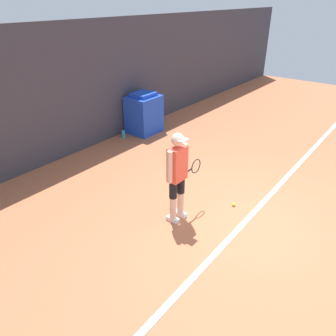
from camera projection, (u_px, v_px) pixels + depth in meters
The scene contains 7 objects.
ground_plane at pixel (246, 225), 5.83m from camera, with size 24.00×24.00×0.00m, color #B76642.
back_wall at pixel (63, 93), 7.78m from camera, with size 24.00×0.10×3.16m.
court_baseline at pixel (243, 224), 5.86m from camera, with size 21.60×0.10×0.01m.
tennis_player at pixel (178, 174), 5.59m from camera, with size 0.94×0.29×1.68m.
tennis_ball at pixel (234, 204), 6.36m from camera, with size 0.07×0.07×0.07m.
covered_chair at pixel (144, 114), 9.58m from camera, with size 0.90×0.78×1.19m.
water_bottle at pixel (123, 134), 9.38m from camera, with size 0.09×0.09×0.26m.
Camera 1 is at (-4.55, -1.77, 3.63)m, focal length 35.00 mm.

